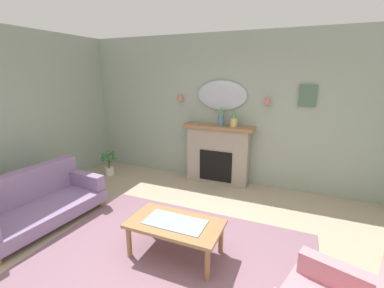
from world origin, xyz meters
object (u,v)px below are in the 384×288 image
(framed_picture, at_px, (308,96))
(coffee_table, at_px, (175,227))
(floral_couch, at_px, (36,202))
(wall_sconce_right, at_px, (267,100))
(mantel_vase_left, at_px, (221,116))
(wall_sconce_left, at_px, (180,97))
(mantel_vase_centre, at_px, (234,119))
(fireplace, at_px, (218,155))
(potted_plant_small_fern, at_px, (109,161))
(wall_mirror, at_px, (222,95))

(framed_picture, distance_m, coffee_table, 3.09)
(coffee_table, distance_m, floral_couch, 2.18)
(wall_sconce_right, relative_size, coffee_table, 0.13)
(mantel_vase_left, bearing_deg, wall_sconce_left, 172.41)
(mantel_vase_left, relative_size, coffee_table, 0.33)
(mantel_vase_left, xyz_separation_m, mantel_vase_centre, (0.25, 0.00, -0.04))
(mantel_vase_left, height_order, mantel_vase_centre, mantel_vase_left)
(mantel_vase_centre, height_order, wall_sconce_left, wall_sconce_left)
(floral_couch, bearing_deg, mantel_vase_centre, 46.74)
(fireplace, relative_size, coffee_table, 1.24)
(mantel_vase_left, xyz_separation_m, floral_couch, (-2.02, -2.41, -1.02))
(floral_couch, relative_size, potted_plant_small_fern, 3.11)
(wall_mirror, bearing_deg, potted_plant_small_fern, -163.41)
(wall_sconce_left, bearing_deg, wall_mirror, 3.37)
(framed_picture, bearing_deg, mantel_vase_left, -172.92)
(fireplace, distance_m, floral_couch, 3.14)
(mantel_vase_left, height_order, coffee_table, mantel_vase_left)
(framed_picture, xyz_separation_m, potted_plant_small_fern, (-3.75, -0.68, -1.45))
(mantel_vase_left, bearing_deg, fireplace, 150.47)
(wall_mirror, height_order, framed_picture, wall_mirror)
(wall_sconce_right, relative_size, potted_plant_small_fern, 0.24)
(wall_sconce_right, bearing_deg, fireplace, -173.84)
(mantel_vase_centre, height_order, potted_plant_small_fern, mantel_vase_centre)
(coffee_table, bearing_deg, mantel_vase_centre, 87.76)
(wall_sconce_left, bearing_deg, mantel_vase_centre, -5.96)
(coffee_table, xyz_separation_m, floral_couch, (-2.18, -0.14, -0.06))
(wall_mirror, relative_size, wall_sconce_left, 6.86)
(mantel_vase_centre, bearing_deg, mantel_vase_left, 180.00)
(wall_mirror, xyz_separation_m, floral_couch, (-1.97, -2.58, -1.39))
(mantel_vase_left, height_order, wall_mirror, wall_mirror)
(wall_sconce_right, bearing_deg, mantel_vase_centre, -167.69)
(wall_sconce_left, height_order, floral_couch, wall_sconce_left)
(fireplace, distance_m, coffee_table, 2.32)
(mantel_vase_centre, bearing_deg, wall_mirror, 150.46)
(mantel_vase_centre, bearing_deg, wall_sconce_right, 12.31)
(fireplace, height_order, mantel_vase_centre, mantel_vase_centre)
(mantel_vase_centre, distance_m, framed_picture, 1.29)
(wall_mirror, relative_size, floral_couch, 0.54)
(fireplace, height_order, wall_sconce_right, wall_sconce_right)
(coffee_table, xyz_separation_m, potted_plant_small_fern, (-2.47, 1.77, -0.08))
(wall_mirror, relative_size, framed_picture, 2.67)
(coffee_table, relative_size, potted_plant_small_fern, 1.92)
(wall_sconce_left, bearing_deg, wall_sconce_right, 0.00)
(mantel_vase_left, height_order, wall_sconce_right, wall_sconce_right)
(wall_mirror, xyz_separation_m, potted_plant_small_fern, (-2.25, -0.67, -1.41))
(wall_mirror, distance_m, floral_couch, 3.53)
(mantel_vase_centre, distance_m, wall_sconce_left, 1.21)
(fireplace, height_order, potted_plant_small_fern, fireplace)
(fireplace, distance_m, framed_picture, 1.91)
(coffee_table, bearing_deg, floral_couch, -176.44)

